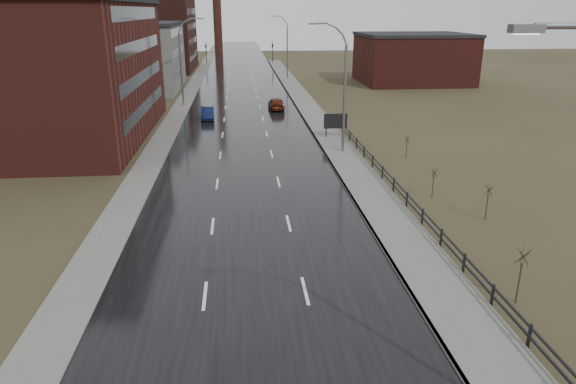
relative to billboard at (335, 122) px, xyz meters
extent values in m
cube|color=black|center=(-9.10, 18.53, -1.69)|extent=(14.00, 300.00, 0.06)
cube|color=#595651|center=(-0.50, -6.47, -1.63)|extent=(3.20, 180.00, 0.18)
cube|color=slate|center=(-2.02, -6.47, -1.63)|extent=(0.16, 180.00, 0.18)
cube|color=#595651|center=(-17.30, 18.53, -1.66)|extent=(2.40, 260.00, 0.12)
cube|color=#471914|center=(-30.10, 3.53, 4.78)|extent=(22.00, 28.00, 13.00)
cube|color=black|center=(-19.12, 3.53, 1.28)|extent=(0.06, 22.40, 1.20)
cube|color=black|center=(-19.12, 3.53, 4.28)|extent=(0.06, 22.40, 1.20)
cube|color=black|center=(-19.12, 3.53, 7.28)|extent=(0.06, 22.40, 1.20)
cube|color=black|center=(-19.12, 3.53, 10.28)|extent=(0.06, 22.40, 1.20)
cube|color=slate|center=(-27.10, 36.53, 3.28)|extent=(16.00, 20.00, 10.00)
cube|color=black|center=(-27.10, 36.53, 8.53)|extent=(16.32, 20.40, 0.50)
cube|color=black|center=(-19.12, 36.53, 1.28)|extent=(0.06, 16.00, 1.20)
cube|color=black|center=(-19.12, 36.53, 4.28)|extent=(0.06, 16.00, 1.20)
cube|color=black|center=(-19.12, 36.53, 7.28)|extent=(0.06, 16.00, 1.20)
cube|color=#331611|center=(-32.10, 66.53, 5.78)|extent=(26.00, 24.00, 15.00)
cube|color=black|center=(-19.12, 66.53, 1.28)|extent=(0.06, 19.20, 1.20)
cube|color=black|center=(-19.12, 66.53, 4.28)|extent=(0.06, 19.20, 1.20)
cube|color=black|center=(-19.12, 66.53, 7.28)|extent=(0.06, 19.20, 1.20)
cube|color=black|center=(-19.12, 66.53, 10.28)|extent=(0.06, 19.20, 1.20)
cube|color=#471914|center=(21.20, 40.53, 2.28)|extent=(18.00, 16.00, 8.00)
cube|color=black|center=(21.20, 40.53, 6.53)|extent=(18.36, 16.32, 0.50)
cylinder|color=#331611|center=(-15.10, 108.53, 13.28)|extent=(2.40, 2.40, 30.00)
cylinder|color=slate|center=(-2.81, -39.47, 10.29)|extent=(1.15, 0.14, 0.14)
cube|color=slate|center=(-3.56, -39.47, 10.24)|extent=(0.70, 0.28, 0.18)
cube|color=silver|center=(-3.56, -39.47, 10.14)|extent=(0.50, 0.20, 0.04)
cylinder|color=slate|center=(-0.30, -5.47, 3.03)|extent=(0.24, 0.24, 9.50)
cylinder|color=slate|center=(-0.47, -5.47, 8.18)|extent=(0.51, 0.14, 0.98)
cylinder|color=slate|center=(-0.94, -5.47, 8.89)|extent=(0.81, 0.14, 0.81)
cylinder|color=slate|center=(-1.66, -5.47, 9.37)|extent=(0.98, 0.14, 0.51)
cylinder|color=slate|center=(-2.50, -5.47, 9.54)|extent=(1.01, 0.14, 0.14)
cube|color=slate|center=(-3.19, -5.47, 9.49)|extent=(0.70, 0.28, 0.18)
cube|color=silver|center=(-3.19, -5.47, 9.39)|extent=(0.50, 0.20, 0.04)
cylinder|color=slate|center=(-17.10, 20.53, 3.03)|extent=(0.24, 0.24, 9.50)
cylinder|color=slate|center=(-16.93, 20.53, 8.18)|extent=(0.51, 0.14, 0.98)
cylinder|color=slate|center=(-16.46, 20.53, 8.89)|extent=(0.81, 0.14, 0.81)
cylinder|color=slate|center=(-15.74, 20.53, 9.37)|extent=(0.98, 0.14, 0.51)
cylinder|color=slate|center=(-14.90, 20.53, 9.54)|extent=(1.01, 0.14, 0.14)
cube|color=slate|center=(-14.21, 20.53, 9.49)|extent=(0.70, 0.28, 0.18)
cube|color=silver|center=(-14.21, 20.53, 9.39)|extent=(0.50, 0.20, 0.04)
cylinder|color=slate|center=(-0.30, 48.53, 3.03)|extent=(0.24, 0.24, 9.50)
cylinder|color=slate|center=(-0.47, 48.53, 8.18)|extent=(0.51, 0.14, 0.98)
cylinder|color=slate|center=(-0.94, 48.53, 8.89)|extent=(0.81, 0.14, 0.81)
cylinder|color=slate|center=(-1.66, 48.53, 9.37)|extent=(0.98, 0.14, 0.51)
cylinder|color=slate|center=(-2.50, 48.53, 9.54)|extent=(1.01, 0.14, 0.14)
cube|color=slate|center=(-3.19, 48.53, 9.49)|extent=(0.70, 0.28, 0.18)
cube|color=silver|center=(-3.19, 48.53, 9.39)|extent=(0.50, 0.20, 0.04)
cube|color=black|center=(1.20, -34.47, -1.17)|extent=(0.10, 0.10, 1.10)
cube|color=black|center=(1.20, -31.47, -1.17)|extent=(0.10, 0.10, 1.10)
cube|color=black|center=(1.20, -28.47, -1.17)|extent=(0.10, 0.10, 1.10)
cube|color=black|center=(1.20, -25.47, -1.17)|extent=(0.10, 0.10, 1.10)
cube|color=black|center=(1.20, -22.47, -1.17)|extent=(0.10, 0.10, 1.10)
cube|color=black|center=(1.20, -19.47, -1.17)|extent=(0.10, 0.10, 1.10)
cube|color=black|center=(1.20, -16.47, -1.17)|extent=(0.10, 0.10, 1.10)
cube|color=black|center=(1.20, -13.47, -1.17)|extent=(0.10, 0.10, 1.10)
cube|color=black|center=(1.20, -10.47, -1.17)|extent=(0.10, 0.10, 1.10)
cube|color=black|center=(1.20, -7.47, -1.17)|extent=(0.10, 0.10, 1.10)
cube|color=black|center=(1.20, -4.47, -1.17)|extent=(0.10, 0.10, 1.10)
cube|color=black|center=(1.20, -1.47, -1.17)|extent=(0.10, 0.10, 1.10)
cube|color=black|center=(1.20, 1.53, -1.17)|extent=(0.10, 0.10, 1.10)
cube|color=black|center=(1.20, -22.97, -0.77)|extent=(0.08, 53.00, 0.10)
cube|color=black|center=(1.20, -22.97, -1.17)|extent=(0.08, 53.00, 0.10)
cylinder|color=#382D23|center=(2.43, -31.29, -0.73)|extent=(0.08, 0.08, 1.98)
cylinder|color=#382D23|center=(2.48, -31.29, 0.56)|extent=(0.04, 0.67, 0.78)
cylinder|color=#382D23|center=(2.45, -31.25, 0.56)|extent=(0.63, 0.25, 0.79)
cylinder|color=#382D23|center=(2.39, -31.26, 0.56)|extent=(0.38, 0.56, 0.80)
cylinder|color=#382D23|center=(2.39, -31.32, 0.56)|extent=(0.38, 0.56, 0.80)
cylinder|color=#382D23|center=(2.45, -31.34, 0.56)|extent=(0.63, 0.25, 0.79)
cylinder|color=#382D23|center=(5.45, -21.93, -0.89)|extent=(0.08, 0.08, 1.68)
cylinder|color=#382D23|center=(5.50, -21.93, 0.20)|extent=(0.04, 0.57, 0.66)
cylinder|color=#382D23|center=(5.47, -21.88, 0.20)|extent=(0.54, 0.21, 0.67)
cylinder|color=#382D23|center=(5.41, -21.90, 0.20)|extent=(0.32, 0.48, 0.68)
cylinder|color=#382D23|center=(5.41, -21.96, 0.20)|extent=(0.32, 0.48, 0.68)
cylinder|color=#382D23|center=(5.47, -21.98, 0.20)|extent=(0.54, 0.21, 0.67)
cylinder|color=#382D23|center=(3.62, -17.68, -0.95)|extent=(0.08, 0.08, 1.55)
cylinder|color=#382D23|center=(3.67, -17.68, 0.06)|extent=(0.04, 0.53, 0.62)
cylinder|color=#382D23|center=(3.63, -17.63, 0.06)|extent=(0.50, 0.20, 0.62)
cylinder|color=#382D23|center=(3.57, -17.65, 0.06)|extent=(0.30, 0.45, 0.63)
cylinder|color=#382D23|center=(3.57, -17.71, 0.06)|extent=(0.30, 0.45, 0.63)
cylinder|color=#382D23|center=(3.63, -17.73, 0.06)|extent=(0.50, 0.20, 0.62)
cylinder|color=#382D23|center=(4.93, -7.69, -1.00)|extent=(0.08, 0.08, 1.44)
cylinder|color=#382D23|center=(4.98, -7.69, -0.07)|extent=(0.04, 0.49, 0.57)
cylinder|color=#382D23|center=(4.95, -7.64, -0.07)|extent=(0.47, 0.19, 0.58)
cylinder|color=#382D23|center=(4.89, -7.66, -0.07)|extent=(0.28, 0.42, 0.59)
cylinder|color=#382D23|center=(4.89, -7.72, -0.07)|extent=(0.28, 0.42, 0.59)
cylinder|color=#382D23|center=(4.95, -7.73, -0.07)|extent=(0.47, 0.19, 0.58)
cube|color=black|center=(-0.91, 0.06, -0.82)|extent=(0.10, 0.10, 1.80)
cube|color=black|center=(0.91, 0.06, -0.82)|extent=(0.10, 0.10, 1.80)
cube|color=silver|center=(0.00, 0.01, 0.07)|extent=(2.28, 0.08, 1.40)
cube|color=black|center=(0.00, -0.04, 0.07)|extent=(2.38, 0.04, 1.50)
cylinder|color=black|center=(-17.10, 78.53, 0.88)|extent=(0.16, 0.16, 5.20)
imported|color=black|center=(-17.10, 78.53, 3.03)|extent=(0.58, 2.73, 1.10)
sphere|color=#FF190C|center=(-17.10, 78.38, 3.33)|extent=(0.18, 0.18, 0.18)
cylinder|color=black|center=(-1.10, 78.53, 0.88)|extent=(0.16, 0.16, 5.20)
imported|color=black|center=(-1.10, 78.53, 3.03)|extent=(0.58, 2.73, 1.10)
sphere|color=#FF190C|center=(-1.10, 78.38, 3.33)|extent=(0.18, 0.18, 0.18)
imported|color=#0B163B|center=(-13.35, 10.72, -1.01)|extent=(1.70, 4.39, 1.43)
imported|color=#50180D|center=(-4.76, 16.29, -0.92)|extent=(2.00, 4.75, 1.60)
camera|label=1|loc=(-9.56, -50.13, 10.61)|focal=32.00mm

